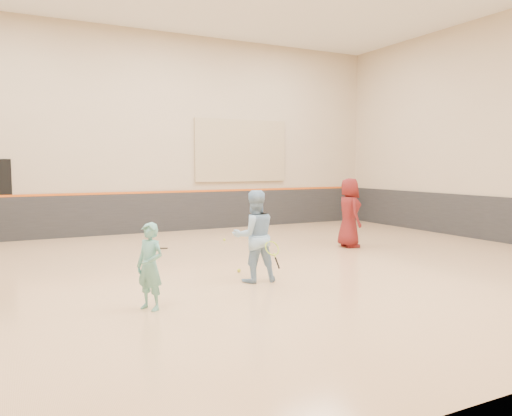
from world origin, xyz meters
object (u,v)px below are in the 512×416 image
young_man (349,213)px  spare_racket (154,247)px  girl (150,266)px  instructor (254,236)px

young_man → spare_racket: (-4.42, 1.92, -0.82)m
young_man → spare_racket: young_man is taller
girl → spare_racket: (1.43, 4.98, -0.58)m
instructor → young_man: size_ratio=0.94×
girl → spare_racket: 5.21m
young_man → spare_racket: bearing=79.2°
girl → spare_racket: girl is taller
young_man → instructor: bearing=133.1°
instructor → spare_racket: instructor is taller
girl → young_man: size_ratio=0.72×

